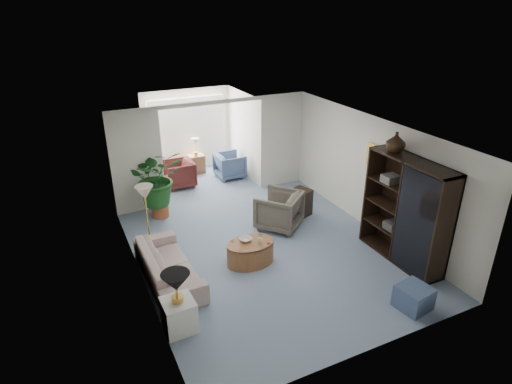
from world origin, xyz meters
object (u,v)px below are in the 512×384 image
coffee_bowl (246,239)px  end_table (179,315)px  sunroom_chair_maroon (179,174)px  sunroom_table (197,164)px  coffee_table (250,253)px  wingback_chair (279,210)px  table_lamp (176,282)px  entertainment_cabinet (406,211)px  side_table_dark (299,203)px  coffee_cup (260,241)px  ottoman (414,297)px  plant_pot (160,210)px  sunroom_chair_blue (230,165)px  cabinet_urn (396,142)px  sofa (168,265)px  framed_picture (377,157)px  floor_lamp (144,193)px

coffee_bowl → end_table: bearing=-143.1°
sunroom_chair_maroon → sunroom_table: size_ratio=1.46×
coffee_table → wingback_chair: wingback_chair is taller
table_lamp → entertainment_cabinet: bearing=0.8°
side_table_dark → entertainment_cabinet: 2.69m
coffee_cup → ottoman: coffee_cup is taller
plant_pot → side_table_dark: bearing=-24.9°
sunroom_table → coffee_table: bearing=-96.6°
end_table → sunroom_chair_blue: bearing=60.3°
coffee_cup → cabinet_urn: size_ratio=0.27×
coffee_bowl → plant_pot: 2.82m
sofa → sunroom_chair_maroon: sunroom_chair_maroon is taller
entertainment_cabinet → sunroom_table: 6.52m
side_table_dark → ottoman: (-0.01, -3.70, -0.12)m
ottoman → table_lamp: bearing=162.0°
sunroom_chair_maroon → entertainment_cabinet: bearing=28.3°
side_table_dark → sunroom_table: size_ratio=1.18×
coffee_table → coffee_bowl: coffee_bowl is taller
end_table → entertainment_cabinet: 4.56m
end_table → ottoman: (3.64, -1.18, -0.06)m
end_table → side_table_dark: (3.65, 2.52, 0.06)m
framed_picture → entertainment_cabinet: size_ratio=0.24×
framed_picture → ottoman: size_ratio=1.00×
table_lamp → sunroom_chair_blue: 6.27m
framed_picture → end_table: (-4.72, -1.26, -1.44)m
end_table → sunroom_table: bearing=69.2°
ottoman → sunroom_chair_blue: (-0.54, 6.61, 0.16)m
framed_picture → sunroom_chair_maroon: (-3.12, 4.17, -1.34)m
wingback_chair → ottoman: size_ratio=1.84×
sunroom_chair_blue → wingback_chair: bearing=177.3°
wingback_chair → sunroom_table: (-0.60, 3.96, -0.14)m
framed_picture → sofa: (-4.52, 0.09, -1.40)m
sunroom_chair_maroon → sunroom_table: (0.75, 0.75, -0.09)m
wingback_chair → entertainment_cabinet: bearing=85.5°
table_lamp → side_table_dark: bearing=34.6°
sofa → coffee_bowl: size_ratio=8.73×
floor_lamp → coffee_table: bearing=-40.5°
coffee_cup → coffee_table: bearing=146.3°
cabinet_urn → sunroom_chair_blue: size_ratio=0.48×
plant_pot → end_table: bearing=-99.9°
entertainment_cabinet → plant_pot: 5.47m
sunroom_chair_blue → sofa: bearing=144.6°
side_table_dark → plant_pot: size_ratio=1.59×
coffee_bowl → sunroom_table: 4.93m
floor_lamp → wingback_chair: 2.95m
side_table_dark → sunroom_chair_maroon: 3.56m
coffee_bowl → coffee_cup: coffee_cup is taller
coffee_cup → sunroom_chair_blue: bearing=74.8°
framed_picture → cabinet_urn: (-0.23, -0.70, 0.56)m
end_table → coffee_bowl: bearing=36.9°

